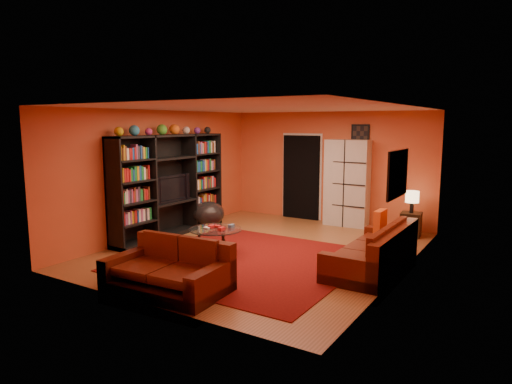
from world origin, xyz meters
The scene contains 20 objects.
floor centered at (0.00, 0.00, 0.00)m, with size 6.00×6.00×0.00m, color brown.
ceiling centered at (0.00, 0.00, 2.60)m, with size 6.00×6.00×0.00m, color white.
wall_back centered at (0.00, 3.00, 1.30)m, with size 6.00×6.00×0.00m, color #CA512C.
wall_front centered at (0.00, -3.00, 1.30)m, with size 6.00×6.00×0.00m, color #CA512C.
wall_left centered at (-2.50, 0.00, 1.30)m, with size 6.00×6.00×0.00m, color #CA512C.
wall_right centered at (2.50, 0.00, 1.30)m, with size 6.00×6.00×0.00m, color #CA512C.
rug centered at (0.10, -0.70, 0.01)m, with size 3.60×3.60×0.01m, color #510A09.
doorway centered at (-0.70, 2.96, 1.02)m, with size 0.95×0.10×2.04m, color black.
wall_art_right centered at (2.48, -0.30, 1.60)m, with size 0.03×1.00×0.70m, color black.
wall_art_back centered at (0.75, 2.98, 2.05)m, with size 0.42×0.03×0.52m, color black.
entertainment_unit centered at (-2.27, 0.00, 1.05)m, with size 0.45×3.00×2.10m, color black.
tv centered at (-2.23, -0.07, 1.00)m, with size 0.13×0.98×0.56m, color black.
sofa centered at (2.14, -0.01, 0.28)m, with size 0.92×2.22×0.85m.
loveseat centered at (-0.06, -2.41, 0.28)m, with size 1.73×1.10×0.85m.
throw_pillow centered at (1.95, 0.72, 0.63)m, with size 0.12×0.42×0.42m, color #EA561A.
coffee_table centered at (-0.57, -0.71, 0.43)m, with size 0.94×0.94×0.47m.
storage_cabinet centered at (0.54, 2.80, 0.98)m, with size 0.98×0.44×1.97m, color beige.
bowl_chair centered at (-2.00, 0.91, 0.32)m, with size 0.74×0.74×0.60m.
side_table centered at (2.06, 2.53, 0.25)m, with size 0.40×0.40×0.50m, color black.
table_lamp centered at (2.06, 2.53, 0.82)m, with size 0.27×0.27×0.45m.
Camera 1 is at (4.24, -7.03, 2.34)m, focal length 32.00 mm.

